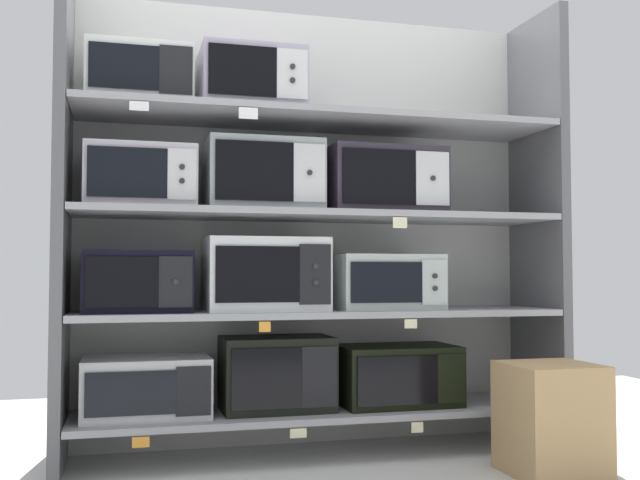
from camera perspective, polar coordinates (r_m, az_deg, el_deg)
back_panel at (r=3.83m, az=-1.06°, el=1.07°), size 2.47×0.04×2.18m
upright_left at (r=3.45m, az=-19.02°, el=1.62°), size 0.05×0.51×2.18m
upright_right at (r=4.02m, az=16.26°, el=1.00°), size 0.05×0.51×2.18m
shelf_0 at (r=3.61m, az=0.00°, el=-12.89°), size 2.27×0.51×0.03m
microwave_0 at (r=3.47m, az=-13.06°, el=-10.80°), size 0.55×0.37×0.26m
microwave_1 at (r=3.53m, az=-3.31°, el=-10.09°), size 0.51×0.33×0.34m
microwave_2 at (r=3.70m, az=5.88°, el=-10.17°), size 0.56×0.37×0.28m
price_tag_0 at (r=3.25m, az=-13.45°, el=-14.72°), size 0.07×0.00×0.04m
price_tag_1 at (r=3.33m, az=-1.66°, el=-14.46°), size 0.07×0.00×0.04m
price_tag_2 at (r=3.49m, az=7.40°, el=-13.94°), size 0.06×0.00×0.05m
shelf_1 at (r=3.56m, az=0.00°, el=-5.57°), size 2.27×0.51×0.03m
microwave_3 at (r=3.43m, az=-13.69°, el=-3.08°), size 0.47×0.39×0.27m
microwave_4 at (r=3.49m, az=-4.23°, el=-2.61°), size 0.55×0.41×0.34m
microwave_5 at (r=3.64m, az=4.91°, el=-3.19°), size 0.50×0.40×0.26m
price_tag_3 at (r=3.24m, az=-4.21°, el=-6.59°), size 0.05×0.00×0.04m
price_tag_4 at (r=3.42m, az=6.91°, el=-6.34°), size 0.06×0.00×0.04m
shelf_2 at (r=3.56m, az=0.00°, el=1.85°), size 2.27×0.51×0.03m
microwave_6 at (r=3.46m, az=-13.48°, el=4.62°), size 0.48×0.36×0.28m
microwave_7 at (r=3.52m, az=-4.34°, el=4.86°), size 0.53×0.35×0.33m
microwave_8 at (r=3.67m, az=4.86°, el=4.46°), size 0.56×0.35×0.32m
price_tag_5 at (r=3.41m, az=6.10°, el=1.32°), size 0.07×0.00×0.05m
shelf_3 at (r=3.63m, az=0.00°, el=9.13°), size 2.27×0.51×0.03m
microwave_9 at (r=3.54m, az=-13.56°, el=11.92°), size 0.46×0.34×0.26m
microwave_10 at (r=3.59m, az=-5.33°, el=11.80°), size 0.47×0.42×0.28m
price_tag_6 at (r=3.25m, az=-13.58°, el=9.87°), size 0.08×0.00×0.04m
price_tag_7 at (r=3.29m, az=-5.47°, el=9.57°), size 0.08×0.00×0.05m
shipping_carton at (r=3.39m, az=17.14°, el=-12.86°), size 0.37×0.37×0.46m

